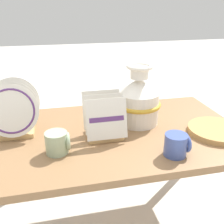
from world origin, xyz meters
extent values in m
plane|color=beige|center=(0.00, 0.00, 0.00)|extent=(14.00, 14.00, 0.00)
cube|color=olive|center=(0.00, 0.00, 0.59)|extent=(1.34, 0.79, 0.03)
cylinder|color=olive|center=(-0.62, 0.34, 0.29)|extent=(0.06, 0.06, 0.58)
cylinder|color=olive|center=(0.62, 0.34, 0.29)|extent=(0.06, 0.06, 0.58)
cylinder|color=white|center=(0.16, 0.08, 0.70)|extent=(0.22, 0.22, 0.17)
cone|color=white|center=(0.16, 0.08, 0.82)|extent=(0.22, 0.22, 0.08)
cylinder|color=white|center=(0.16, 0.08, 0.89)|extent=(0.09, 0.09, 0.06)
torus|color=white|center=(0.16, 0.08, 0.92)|extent=(0.14, 0.14, 0.02)
torus|color=gold|center=(0.16, 0.08, 0.72)|extent=(0.24, 0.24, 0.02)
cube|color=tan|center=(-0.48, 0.09, 0.62)|extent=(0.17, 0.14, 0.02)
cylinder|color=tan|center=(-0.53, 0.15, 0.67)|extent=(0.01, 0.01, 0.08)
cylinder|color=tan|center=(-0.42, 0.15, 0.67)|extent=(0.01, 0.01, 0.08)
cylinder|color=white|center=(-0.48, 0.03, 0.76)|extent=(0.25, 0.07, 0.24)
torus|color=#5B3375|center=(-0.48, 0.02, 0.76)|extent=(0.22, 0.07, 0.21)
cylinder|color=white|center=(-0.48, 0.07, 0.76)|extent=(0.25, 0.07, 0.24)
cylinder|color=white|center=(-0.48, 0.11, 0.76)|extent=(0.25, 0.07, 0.24)
cylinder|color=white|center=(-0.48, 0.15, 0.76)|extent=(0.25, 0.07, 0.24)
cube|color=tan|center=(-0.05, -0.04, 0.62)|extent=(0.17, 0.14, 0.02)
cylinder|color=tan|center=(-0.11, 0.02, 0.67)|extent=(0.01, 0.01, 0.08)
cylinder|color=tan|center=(0.01, 0.02, 0.67)|extent=(0.01, 0.01, 0.08)
cube|color=white|center=(-0.05, -0.10, 0.73)|extent=(0.19, 0.06, 0.19)
cube|color=white|center=(-0.05, -0.04, 0.73)|extent=(0.19, 0.06, 0.19)
cube|color=white|center=(-0.05, 0.03, 0.73)|extent=(0.19, 0.06, 0.19)
cube|color=#5B3375|center=(-0.05, -0.10, 0.73)|extent=(0.16, 0.01, 0.02)
cylinder|color=tan|center=(0.52, -0.13, 0.61)|extent=(0.29, 0.29, 0.01)
cylinder|color=tan|center=(0.52, -0.13, 0.62)|extent=(0.29, 0.29, 0.01)
cylinder|color=tan|center=(0.52, -0.13, 0.63)|extent=(0.29, 0.29, 0.01)
cylinder|color=#42569E|center=(0.22, -0.27, 0.66)|extent=(0.10, 0.10, 0.10)
torus|color=#42569E|center=(0.27, -0.27, 0.66)|extent=(0.02, 0.08, 0.08)
cylinder|color=#9EB28E|center=(-0.28, -0.14, 0.66)|extent=(0.10, 0.10, 0.10)
torus|color=#9EB28E|center=(-0.23, -0.14, 0.66)|extent=(0.02, 0.08, 0.08)
camera|label=1|loc=(-0.27, -1.17, 1.24)|focal=42.00mm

